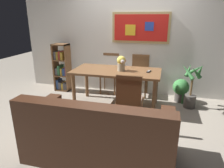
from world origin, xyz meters
The scene contains 12 objects.
ground_plane centered at (0.00, 0.00, 0.00)m, with size 12.00×12.00×0.00m, color gray.
wall_back_with_painting centered at (0.00, 1.29, 1.30)m, with size 5.20×0.14×2.60m.
dining_table centered at (-0.14, 0.37, 0.64)m, with size 1.67×0.83×0.74m.
dining_chair_far_left centered at (-0.48, 1.16, 0.54)m, with size 0.40×0.41×0.91m.
dining_chair_near_right centered at (0.26, -0.43, 0.54)m, with size 0.40×0.41×0.91m.
dining_chair_far_right centered at (0.22, 1.13, 0.54)m, with size 0.40×0.41×0.91m.
leather_couch centered at (0.02, -1.25, 0.31)m, with size 1.80×0.84×0.84m.
bookshelf centered at (-1.62, 0.96, 0.51)m, with size 0.36×0.28×1.12m.
potted_ivy centered at (1.11, 0.93, 0.27)m, with size 0.33×0.33×0.53m.
potted_palm centered at (1.28, 0.67, 0.38)m, with size 0.47×0.49×0.90m.
flower_vase centered at (-0.04, 0.36, 0.89)m, with size 0.17×0.19×0.28m.
tv_remote centered at (0.47, 0.40, 0.75)m, with size 0.08×0.16×0.02m.
Camera 1 is at (0.74, -3.31, 1.71)m, focal length 32.58 mm.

